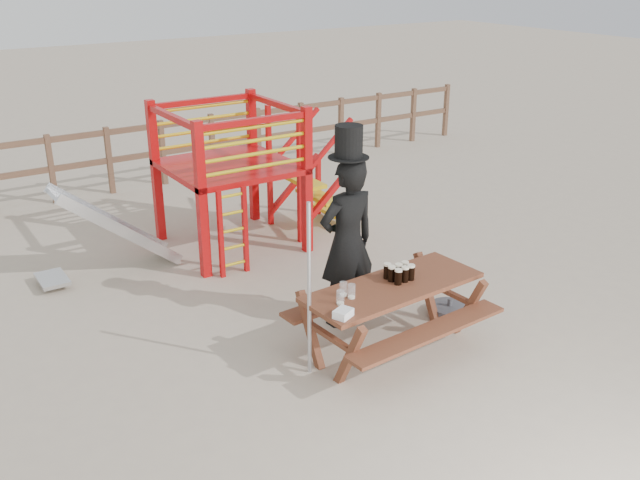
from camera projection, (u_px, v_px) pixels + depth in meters
The scene contains 10 objects.
ground at pixel (368, 354), 7.67m from camera, with size 60.00×60.00×0.00m, color tan.
back_fence at pixel (136, 149), 12.82m from camera, with size 15.09×0.09×1.20m.
playground_fort at pixel (226, 176), 10.11m from camera, with size 4.71×1.84×2.10m.
picnic_table at pixel (392, 309), 7.60m from camera, with size 2.08×1.50×0.77m.
man_with_hat at pixel (347, 239), 7.96m from camera, with size 0.73×0.48×2.33m.
metal_pole at pixel (309, 291), 7.00m from camera, with size 0.04×0.04×1.85m, color #B2B2B7.
parasol_base at pixel (449, 310), 8.51m from camera, with size 0.47×0.47×0.20m.
paper_bag at pixel (343, 313), 6.81m from camera, with size 0.18×0.14×0.08m, color white.
stout_pints at pixel (399, 272), 7.57m from camera, with size 0.28×0.26×0.17m.
empty_glasses at pixel (345, 293), 7.15m from camera, with size 0.25×0.22×0.15m.
Camera 1 is at (-4.07, -5.28, 4.01)m, focal length 40.00 mm.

